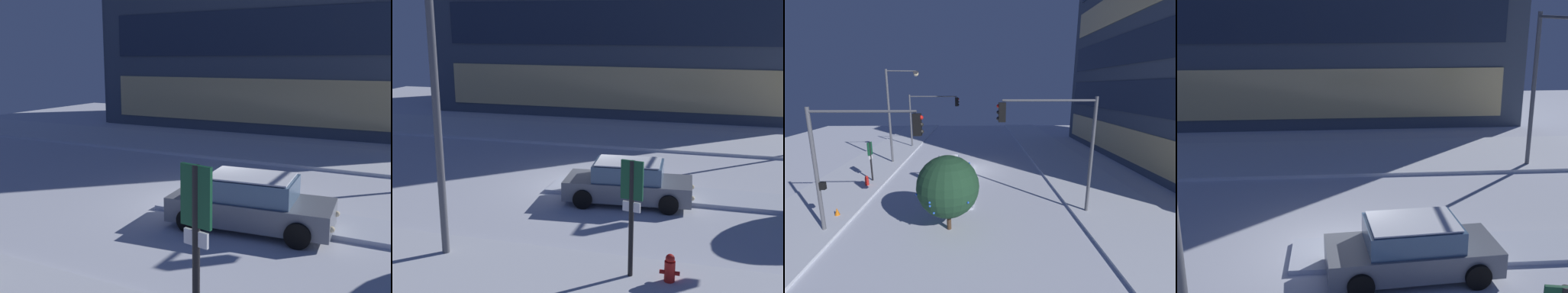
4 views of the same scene
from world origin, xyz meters
The scene contains 6 objects.
ground centered at (0.00, 0.00, 0.00)m, with size 52.00×52.00×0.00m, color silver.
curb_strip_far centered at (0.00, 8.63, 0.07)m, with size 52.00×5.20×0.14m, color silver.
median_strip centered at (3.18, -0.45, 0.07)m, with size 9.00×1.80×0.14m, color silver.
office_tower_secondary centered at (-9.17, 18.33, 7.15)m, with size 12.03×8.58×14.31m.
car_near centered at (1.85, -1.50, 0.71)m, with size 4.57×2.32×1.49m.
parking_info_sign centered at (3.01, -7.06, 1.95)m, with size 0.55×0.16×3.04m.
Camera 1 is at (5.97, -12.88, 4.55)m, focal length 42.46 mm.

